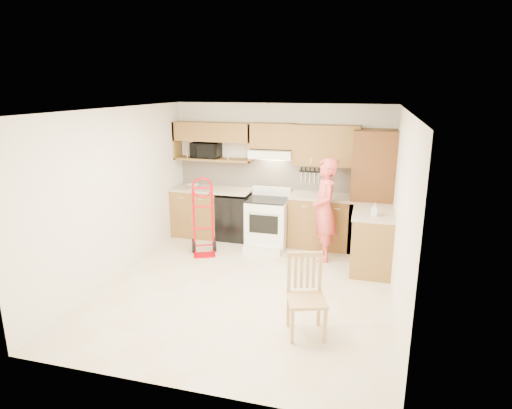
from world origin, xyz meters
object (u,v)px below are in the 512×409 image
at_px(person, 324,210).
at_px(dining_chair, 307,297).
at_px(hand_truck, 203,220).
at_px(range, 267,220).
at_px(microwave, 206,150).

relative_size(person, dining_chair, 1.79).
distance_m(person, hand_truck, 2.03).
distance_m(range, dining_chair, 2.82).
bearing_deg(dining_chair, range, 94.94).
bearing_deg(range, dining_chair, -66.98).
distance_m(microwave, person, 2.56).
relative_size(microwave, dining_chair, 0.55).
bearing_deg(dining_chair, person, 73.84).
height_order(person, dining_chair, person).
bearing_deg(hand_truck, dining_chair, -67.96).
bearing_deg(microwave, dining_chair, -50.68).
bearing_deg(hand_truck, range, 7.15).
xyz_separation_m(microwave, person, (2.32, -0.74, -0.79)).
bearing_deg(hand_truck, microwave, 83.87).
height_order(range, person, person).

